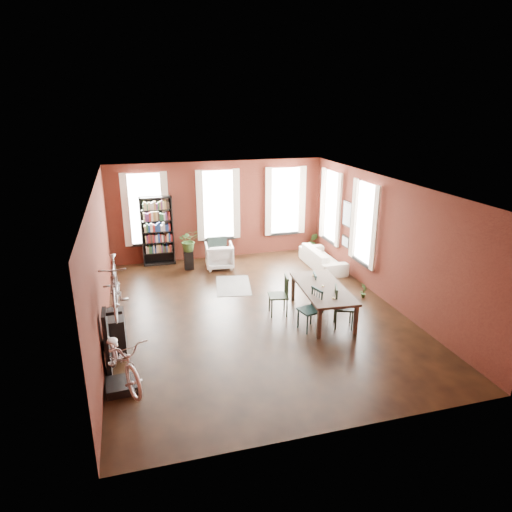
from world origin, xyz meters
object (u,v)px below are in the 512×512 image
object	(u,v)px
console_table	(116,332)
dining_chair_c	(344,307)
dining_table	(322,302)
bike_trainer	(122,386)
dining_chair_d	(321,290)
white_armchair	(219,255)
bicycle_floor	(118,335)
cream_sofa	(323,255)
dining_chair_b	(278,296)
dining_chair_a	(310,310)
bookshelf	(157,231)
plant_stand	(189,260)

from	to	relation	value
console_table	dining_chair_c	bearing A→B (deg)	-4.04
dining_table	dining_chair_c	distance (m)	0.70
bike_trainer	dining_chair_d	bearing A→B (deg)	25.92
white_armchair	bicycle_floor	xyz separation A→B (m)	(-2.95, -5.85, 0.68)
bike_trainer	white_armchair	bearing A→B (deg)	63.09
white_armchair	cream_sofa	distance (m)	3.26
cream_sofa	bicycle_floor	world-z (taller)	bicycle_floor
dining_chair_d	console_table	bearing A→B (deg)	112.21
dining_table	white_armchair	size ratio (longest dim) A/B	2.62
white_armchair	cream_sofa	world-z (taller)	white_armchair
dining_chair_b	cream_sofa	world-z (taller)	dining_chair_b
bicycle_floor	console_table	bearing A→B (deg)	75.04
dining_chair_a	dining_chair_c	xyz separation A→B (m)	(0.81, -0.09, 0.01)
dining_table	dining_chair_b	world-z (taller)	dining_chair_b
bike_trainer	console_table	xyz separation A→B (m)	(-0.10, 1.53, 0.32)
dining_chair_a	dining_chair_d	xyz separation A→B (m)	(0.77, 1.13, -0.05)
dining_chair_b	dining_table	bearing A→B (deg)	77.62
bicycle_floor	white_armchair	bearing A→B (deg)	43.37
dining_table	dining_chair_b	size ratio (longest dim) A/B	2.27
dining_chair_a	dining_chair_c	world-z (taller)	dining_chair_c
dining_chair_d	bookshelf	world-z (taller)	bookshelf
dining_chair_c	bike_trainer	xyz separation A→B (m)	(-4.96, -1.17, -0.41)
dining_table	bookshelf	xyz separation A→B (m)	(-3.53, 4.92, 0.72)
dining_chair_c	bookshelf	bearing A→B (deg)	54.78
dining_chair_c	white_armchair	xyz separation A→B (m)	(-1.99, 4.69, -0.06)
dining_chair_d	cream_sofa	bearing A→B (deg)	-12.06
dining_chair_d	console_table	size ratio (longest dim) A/B	1.09
dining_chair_b	dining_chair_d	world-z (taller)	dining_chair_b
bookshelf	bike_trainer	size ratio (longest dim) A/B	3.94
bookshelf	dining_chair_b	bearing A→B (deg)	-60.78
dining_chair_d	bicycle_floor	bearing A→B (deg)	128.44
dining_chair_c	cream_sofa	xyz separation A→B (m)	(1.16, 3.86, -0.09)
console_table	plant_stand	world-z (taller)	console_table
dining_chair_a	bookshelf	world-z (taller)	bookshelf
white_armchair	bicycle_floor	distance (m)	6.59
plant_stand	bicycle_floor	xyz separation A→B (m)	(-2.01, -6.02, 0.82)
dining_chair_a	bicycle_floor	world-z (taller)	bicycle_floor
dining_chair_c	console_table	bearing A→B (deg)	106.47
dining_chair_a	console_table	bearing A→B (deg)	-107.49
dining_chair_a	dining_chair_d	distance (m)	1.37
console_table	bicycle_floor	world-z (taller)	bicycle_floor
bike_trainer	dining_table	bearing A→B (deg)	21.10
white_armchair	console_table	world-z (taller)	white_armchair
console_table	bicycle_floor	xyz separation A→B (m)	(0.13, -1.52, 0.71)
dining_chair_a	console_table	xyz separation A→B (m)	(-4.26, 0.27, -0.08)
dining_chair_a	cream_sofa	world-z (taller)	dining_chair_a
dining_chair_b	white_armchair	size ratio (longest dim) A/B	1.16
dining_chair_c	bike_trainer	size ratio (longest dim) A/B	1.77
bicycle_floor	cream_sofa	bearing A→B (deg)	19.58
dining_table	bookshelf	size ratio (longest dim) A/B	1.02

